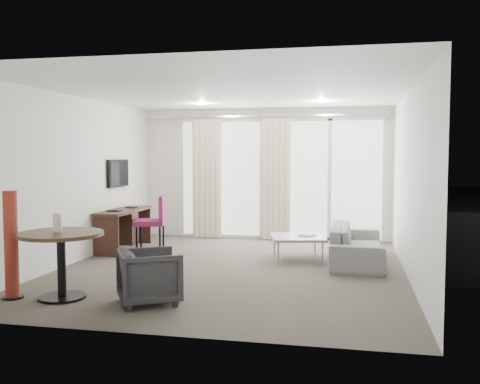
% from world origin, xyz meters
% --- Properties ---
extents(floor, '(5.00, 6.00, 0.00)m').
position_xyz_m(floor, '(0.00, 0.00, 0.00)').
color(floor, '#4E483E').
rests_on(floor, ground).
extents(ceiling, '(5.00, 6.00, 0.00)m').
position_xyz_m(ceiling, '(0.00, 0.00, 2.60)').
color(ceiling, white).
rests_on(ceiling, ground).
extents(wall_left, '(0.00, 6.00, 2.60)m').
position_xyz_m(wall_left, '(-2.50, 0.00, 1.30)').
color(wall_left, silver).
rests_on(wall_left, ground).
extents(wall_right, '(0.00, 6.00, 2.60)m').
position_xyz_m(wall_right, '(2.50, 0.00, 1.30)').
color(wall_right, silver).
rests_on(wall_right, ground).
extents(wall_front, '(5.00, 0.00, 2.60)m').
position_xyz_m(wall_front, '(0.00, -3.00, 1.30)').
color(wall_front, silver).
rests_on(wall_front, ground).
extents(window_panel, '(4.00, 0.02, 2.38)m').
position_xyz_m(window_panel, '(0.30, 2.98, 1.20)').
color(window_panel, white).
rests_on(window_panel, ground).
extents(window_frame, '(4.10, 0.06, 2.44)m').
position_xyz_m(window_frame, '(0.30, 2.97, 1.20)').
color(window_frame, white).
rests_on(window_frame, ground).
extents(curtain_left, '(0.60, 0.20, 2.38)m').
position_xyz_m(curtain_left, '(-1.15, 2.82, 1.20)').
color(curtain_left, beige).
rests_on(curtain_left, ground).
extents(curtain_right, '(0.60, 0.20, 2.38)m').
position_xyz_m(curtain_right, '(0.25, 2.82, 1.20)').
color(curtain_right, beige).
rests_on(curtain_right, ground).
extents(curtain_track, '(4.80, 0.04, 0.04)m').
position_xyz_m(curtain_track, '(0.00, 2.82, 2.45)').
color(curtain_track, '#B2B2B7').
rests_on(curtain_track, ceiling).
extents(downlight_a, '(0.12, 0.12, 0.02)m').
position_xyz_m(downlight_a, '(-0.90, 1.60, 2.59)').
color(downlight_a, '#FFE0B2').
rests_on(downlight_a, ceiling).
extents(downlight_b, '(0.12, 0.12, 0.02)m').
position_xyz_m(downlight_b, '(1.20, 1.60, 2.59)').
color(downlight_b, '#FFE0B2').
rests_on(downlight_b, ceiling).
extents(desk, '(0.47, 1.52, 0.71)m').
position_xyz_m(desk, '(-2.24, 1.19, 0.36)').
color(desk, '#331B14').
rests_on(desk, floor).
extents(tv, '(0.05, 0.80, 0.50)m').
position_xyz_m(tv, '(-2.46, 1.45, 1.35)').
color(tv, black).
rests_on(tv, wall_left).
extents(desk_chair, '(0.62, 0.60, 0.98)m').
position_xyz_m(desk_chair, '(-1.73, 1.16, 0.49)').
color(desk_chair, '#7C1E4A').
rests_on(desk_chair, floor).
extents(round_table, '(1.18, 1.18, 0.79)m').
position_xyz_m(round_table, '(-1.59, -2.01, 0.39)').
color(round_table, '#2F2111').
rests_on(round_table, floor).
extents(menu_card, '(0.12, 0.04, 0.22)m').
position_xyz_m(menu_card, '(-1.63, -2.02, 0.72)').
color(menu_card, white).
rests_on(menu_card, round_table).
extents(red_lamp, '(0.32, 0.32, 1.27)m').
position_xyz_m(red_lamp, '(-2.17, -2.13, 0.63)').
color(red_lamp, maroon).
rests_on(red_lamp, floor).
extents(tub_armchair, '(0.92, 0.91, 0.62)m').
position_xyz_m(tub_armchair, '(-0.50, -2.00, 0.31)').
color(tub_armchair, '#28282A').
rests_on(tub_armchair, floor).
extents(coffee_table, '(1.00, 1.00, 0.38)m').
position_xyz_m(coffee_table, '(0.88, 0.93, 0.19)').
color(coffee_table, gray).
rests_on(coffee_table, floor).
extents(remote, '(0.10, 0.17, 0.02)m').
position_xyz_m(remote, '(0.94, 1.06, 0.36)').
color(remote, black).
rests_on(remote, coffee_table).
extents(magazine, '(0.29, 0.33, 0.02)m').
position_xyz_m(magazine, '(1.03, 1.02, 0.36)').
color(magazine, gray).
rests_on(magazine, coffee_table).
extents(sofa, '(0.79, 2.01, 0.59)m').
position_xyz_m(sofa, '(1.82, 0.86, 0.29)').
color(sofa, gray).
rests_on(sofa, floor).
extents(terrace_slab, '(5.60, 3.00, 0.12)m').
position_xyz_m(terrace_slab, '(0.30, 4.50, -0.06)').
color(terrace_slab, '#4D4D50').
rests_on(terrace_slab, ground).
extents(rattan_chair_a, '(0.56, 0.56, 0.79)m').
position_xyz_m(rattan_chair_a, '(1.30, 4.07, 0.40)').
color(rattan_chair_a, brown).
rests_on(rattan_chair_a, terrace_slab).
extents(rattan_chair_b, '(0.82, 0.82, 0.92)m').
position_xyz_m(rattan_chair_b, '(1.64, 5.13, 0.46)').
color(rattan_chair_b, brown).
rests_on(rattan_chair_b, terrace_slab).
extents(rattan_table, '(0.58, 0.58, 0.49)m').
position_xyz_m(rattan_table, '(1.74, 4.51, 0.25)').
color(rattan_table, brown).
rests_on(rattan_table, terrace_slab).
extents(balustrade, '(5.50, 0.06, 1.05)m').
position_xyz_m(balustrade, '(0.30, 5.95, 0.50)').
color(balustrade, '#B2B2B7').
rests_on(balustrade, terrace_slab).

